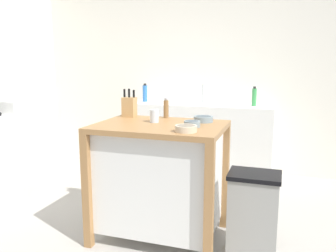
# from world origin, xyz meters

# --- Properties ---
(ground_plane) EXTENTS (5.86, 5.86, 0.00)m
(ground_plane) POSITION_xyz_m (0.00, 0.00, 0.00)
(ground_plane) COLOR #ADA8A0
(ground_plane) RESTS_ON ground
(wall_back) EXTENTS (4.86, 0.10, 2.60)m
(wall_back) POSITION_xyz_m (0.00, 2.15, 1.30)
(wall_back) COLOR silver
(wall_back) RESTS_ON ground
(kitchen_island) EXTENTS (0.98, 0.72, 0.92)m
(kitchen_island) POSITION_xyz_m (-0.02, 0.13, 0.52)
(kitchen_island) COLOR #9E7042
(kitchen_island) RESTS_ON ground
(knife_block) EXTENTS (0.11, 0.09, 0.24)m
(knife_block) POSITION_xyz_m (-0.39, 0.39, 1.01)
(knife_block) COLOR tan
(knife_block) RESTS_ON kitchen_island
(bowl_ceramic_wide) EXTENTS (0.12, 0.12, 0.04)m
(bowl_ceramic_wide) POSITION_xyz_m (0.24, 0.10, 0.95)
(bowl_ceramic_wide) COLOR gray
(bowl_ceramic_wide) RESTS_ON kitchen_island
(bowl_ceramic_small) EXTENTS (0.15, 0.15, 0.05)m
(bowl_ceramic_small) POSITION_xyz_m (0.27, 0.34, 0.95)
(bowl_ceramic_small) COLOR gray
(bowl_ceramic_small) RESTS_ON kitchen_island
(bowl_stoneware_deep) EXTENTS (0.15, 0.15, 0.04)m
(bowl_stoneware_deep) POSITION_xyz_m (0.25, -0.09, 0.95)
(bowl_stoneware_deep) COLOR beige
(bowl_stoneware_deep) RESTS_ON kitchen_island
(drinking_cup) EXTENTS (0.07, 0.07, 0.10)m
(drinking_cup) POSITION_xyz_m (-0.09, 0.19, 0.98)
(drinking_cup) COLOR silver
(drinking_cup) RESTS_ON kitchen_island
(pepper_grinder) EXTENTS (0.04, 0.04, 0.18)m
(pepper_grinder) POSITION_xyz_m (-0.07, 0.44, 1.01)
(pepper_grinder) COLOR olive
(pepper_grinder) RESTS_ON kitchen_island
(trash_bin) EXTENTS (0.36, 0.28, 0.63)m
(trash_bin) POSITION_xyz_m (0.71, 0.05, 0.32)
(trash_bin) COLOR gray
(trash_bin) RESTS_ON ground
(sink_counter) EXTENTS (1.76, 0.60, 0.89)m
(sink_counter) POSITION_xyz_m (-0.09, 1.80, 0.45)
(sink_counter) COLOR silver
(sink_counter) RESTS_ON ground
(sink_faucet) EXTENTS (0.02, 0.02, 0.22)m
(sink_faucet) POSITION_xyz_m (-0.09, 1.94, 1.00)
(sink_faucet) COLOR #B7BCC1
(sink_faucet) RESTS_ON sink_counter
(bottle_spray_cleaner) EXTENTS (0.05, 0.05, 0.22)m
(bottle_spray_cleaner) POSITION_xyz_m (0.55, 1.76, 1.00)
(bottle_spray_cleaner) COLOR green
(bottle_spray_cleaner) RESTS_ON sink_counter
(bottle_hand_soap) EXTENTS (0.06, 0.06, 0.23)m
(bottle_hand_soap) POSITION_xyz_m (-0.81, 1.79, 1.00)
(bottle_hand_soap) COLOR blue
(bottle_hand_soap) RESTS_ON sink_counter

